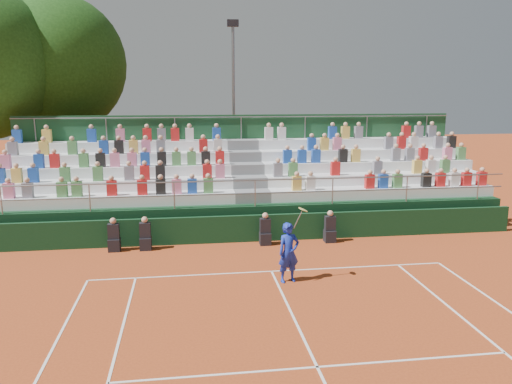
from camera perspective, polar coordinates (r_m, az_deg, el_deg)
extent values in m
plane|color=#AC441C|center=(15.60, 1.79, -9.06)|extent=(90.00, 90.00, 0.00)
cube|color=white|center=(15.60, 1.79, -9.05)|extent=(11.00, 0.06, 0.01)
cube|color=white|center=(12.71, 4.29, -14.06)|extent=(0.06, 6.40, 0.01)
cube|color=white|center=(10.74, 7.01, -19.24)|extent=(8.22, 0.06, 0.01)
cube|color=black|center=(18.45, 0.13, -4.14)|extent=(20.00, 0.15, 1.00)
cube|color=black|center=(18.12, -15.88, -5.82)|extent=(0.40, 0.40, 0.44)
cube|color=black|center=(17.98, -15.97, -4.36)|extent=(0.38, 0.25, 0.55)
sphere|color=tan|center=(17.89, -16.03, -3.19)|extent=(0.22, 0.22, 0.22)
cube|color=black|center=(17.99, -12.49, -5.76)|extent=(0.40, 0.40, 0.44)
cube|color=black|center=(17.86, -12.56, -4.29)|extent=(0.38, 0.25, 0.55)
sphere|color=tan|center=(17.76, -12.61, -3.11)|extent=(0.22, 0.22, 0.22)
cube|color=black|center=(18.13, 1.05, -5.35)|extent=(0.40, 0.40, 0.44)
cube|color=black|center=(18.00, 1.06, -3.89)|extent=(0.38, 0.25, 0.55)
sphere|color=tan|center=(17.90, 1.06, -2.71)|extent=(0.22, 0.22, 0.22)
cube|color=black|center=(18.65, 8.41, -5.00)|extent=(0.40, 0.40, 0.44)
cube|color=black|center=(18.52, 8.46, -3.57)|extent=(0.38, 0.25, 0.55)
sphere|color=tan|center=(18.42, 8.49, -2.43)|extent=(0.22, 0.22, 0.22)
cube|color=black|center=(21.40, -1.03, -1.66)|extent=(20.00, 5.20, 1.20)
cube|color=silver|center=(19.66, -16.11, -0.89)|extent=(9.30, 0.85, 0.42)
cube|color=silver|center=(20.97, 14.20, -0.03)|extent=(9.30, 0.85, 0.42)
cube|color=slate|center=(19.60, -0.45, -0.47)|extent=(1.40, 0.85, 0.42)
cube|color=silver|center=(20.40, -15.85, 0.77)|extent=(9.30, 0.85, 0.42)
cube|color=silver|center=(21.66, 13.42, 1.50)|extent=(9.30, 0.85, 0.42)
cube|color=slate|center=(20.35, -0.77, 1.18)|extent=(1.40, 0.85, 0.42)
cube|color=silver|center=(21.16, -15.61, 2.31)|extent=(9.30, 0.85, 0.42)
cube|color=silver|center=(22.38, 12.69, 2.94)|extent=(9.30, 0.85, 0.42)
cube|color=slate|center=(21.11, -1.06, 2.72)|extent=(1.40, 0.85, 0.42)
cube|color=silver|center=(21.93, -15.38, 3.75)|extent=(9.30, 0.85, 0.42)
cube|color=silver|center=(23.12, 12.00, 4.29)|extent=(9.30, 0.85, 0.42)
cube|color=slate|center=(21.89, -1.33, 4.14)|extent=(1.40, 0.85, 0.42)
cube|color=silver|center=(22.72, -15.17, 5.08)|extent=(9.30, 0.85, 0.42)
cube|color=silver|center=(23.86, 11.35, 5.55)|extent=(9.30, 0.85, 0.42)
cube|color=slate|center=(22.68, -1.58, 5.47)|extent=(1.40, 0.85, 0.42)
cube|color=#1B4727|center=(23.31, -1.71, 3.43)|extent=(20.00, 0.12, 4.40)
cylinder|color=gray|center=(18.60, -0.11, 1.36)|extent=(20.00, 0.05, 0.05)
cylinder|color=gray|center=(23.00, -1.72, 8.58)|extent=(20.00, 0.05, 0.05)
cube|color=pink|center=(20.26, -26.39, 0.13)|extent=(0.36, 0.24, 0.56)
cube|color=slate|center=(20.06, -24.63, 0.18)|extent=(0.36, 0.24, 0.56)
cube|color=#4C8C4C|center=(19.75, -21.28, 0.28)|extent=(0.36, 0.24, 0.56)
cube|color=#4C8C4C|center=(19.63, -19.79, 0.32)|extent=(0.36, 0.24, 0.56)
cube|color=red|center=(19.41, -16.15, 0.43)|extent=(0.36, 0.24, 0.56)
cube|color=red|center=(19.28, -12.87, 0.52)|extent=(0.36, 0.24, 0.56)
cube|color=black|center=(19.23, -10.83, 0.58)|extent=(0.36, 0.24, 0.56)
cube|color=pink|center=(19.21, -9.05, 0.63)|extent=(0.36, 0.24, 0.56)
cube|color=#1E4CB2|center=(19.20, -7.30, 0.68)|extent=(0.36, 0.24, 0.56)
cube|color=#4C8C4C|center=(19.22, -5.47, 0.73)|extent=(0.36, 0.24, 0.56)
cube|color=#1E4CB2|center=(21.16, -27.20, 1.65)|extent=(0.36, 0.24, 0.56)
cube|color=gold|center=(20.97, -25.65, 1.71)|extent=(0.36, 0.24, 0.56)
cube|color=#1E4CB2|center=(20.80, -24.09, 1.77)|extent=(0.36, 0.24, 0.56)
cube|color=#4C8C4C|center=(20.50, -20.99, 1.88)|extent=(0.36, 0.24, 0.56)
cube|color=#4C8C4C|center=(20.26, -17.62, 2.00)|extent=(0.36, 0.24, 0.56)
cube|color=slate|center=(20.09, -14.29, 2.11)|extent=(0.36, 0.24, 0.56)
cube|color=red|center=(20.04, -12.58, 2.16)|extent=(0.36, 0.24, 0.56)
cube|color=black|center=(19.99, -10.87, 2.22)|extent=(0.36, 0.24, 0.56)
cube|color=red|center=(19.98, -5.59, 2.36)|extent=(0.36, 0.24, 0.56)
cube|color=pink|center=(20.01, -4.12, 2.40)|extent=(0.36, 0.24, 0.56)
cube|color=pink|center=(21.92, -26.69, 3.11)|extent=(0.36, 0.24, 0.56)
cube|color=#1E4CB2|center=(21.55, -23.55, 3.25)|extent=(0.36, 0.24, 0.56)
cube|color=red|center=(21.39, -22.02, 3.32)|extent=(0.36, 0.24, 0.56)
cube|color=#4C8C4C|center=(21.15, -19.08, 3.44)|extent=(0.36, 0.24, 0.56)
cube|color=black|center=(21.03, -17.34, 3.51)|extent=(0.36, 0.24, 0.56)
cube|color=pink|center=(20.95, -15.84, 3.57)|extent=(0.36, 0.24, 0.56)
cube|color=pink|center=(20.86, -13.97, 3.63)|extent=(0.36, 0.24, 0.56)
cube|color=#1E4CB2|center=(20.82, -12.55, 3.68)|extent=(0.36, 0.24, 0.56)
cube|color=black|center=(20.77, -10.72, 3.74)|extent=(0.36, 0.24, 0.56)
cube|color=#4C8C4C|center=(20.75, -9.08, 3.79)|extent=(0.36, 0.24, 0.56)
cube|color=#4C8C4C|center=(20.75, -7.37, 3.83)|extent=(0.36, 0.24, 0.56)
cube|color=black|center=(20.76, -5.77, 3.88)|extent=(0.36, 0.24, 0.56)
cube|color=red|center=(20.79, -4.16, 3.92)|extent=(0.36, 0.24, 0.56)
cube|color=slate|center=(22.66, -26.02, 4.48)|extent=(0.36, 0.24, 0.56)
cube|color=gold|center=(22.31, -23.07, 4.63)|extent=(0.36, 0.24, 0.56)
cube|color=#4C8C4C|center=(22.04, -20.24, 4.77)|extent=(0.36, 0.24, 0.56)
cube|color=#1E4CB2|center=(21.81, -16.99, 4.91)|extent=(0.36, 0.24, 0.56)
cube|color=black|center=(21.72, -15.39, 4.98)|extent=(0.36, 0.24, 0.56)
cube|color=gold|center=(21.65, -13.82, 5.04)|extent=(0.36, 0.24, 0.56)
cube|color=pink|center=(21.61, -12.46, 5.09)|extent=(0.36, 0.24, 0.56)
cube|color=slate|center=(21.57, -10.82, 5.14)|extent=(0.36, 0.24, 0.56)
cube|color=red|center=(21.55, -6.04, 5.28)|extent=(0.36, 0.24, 0.56)
cube|color=silver|center=(21.58, -4.37, 5.32)|extent=(0.36, 0.24, 0.56)
cube|color=#1E4CB2|center=(23.44, -25.62, 5.75)|extent=(0.36, 0.24, 0.56)
cube|color=gold|center=(23.11, -22.78, 5.91)|extent=(0.36, 0.24, 0.56)
cube|color=#1E4CB2|center=(22.71, -18.27, 6.15)|extent=(0.36, 0.24, 0.56)
cube|color=pink|center=(22.53, -15.24, 6.28)|extent=(0.36, 0.24, 0.56)
cube|color=red|center=(22.41, -12.33, 6.39)|extent=(0.36, 0.24, 0.56)
cube|color=slate|center=(22.37, -10.74, 6.45)|extent=(0.36, 0.24, 0.56)
cube|color=red|center=(22.35, -9.23, 6.50)|extent=(0.36, 0.24, 0.56)
cube|color=silver|center=(22.35, -7.61, 6.54)|extent=(0.36, 0.24, 0.56)
cube|color=#1E4CB2|center=(22.38, -4.53, 6.62)|extent=(0.36, 0.24, 0.56)
cube|color=gold|center=(19.66, 4.67, 0.99)|extent=(0.36, 0.24, 0.56)
cube|color=silver|center=(19.79, 6.23, 1.03)|extent=(0.36, 0.24, 0.56)
cube|color=red|center=(20.52, 12.86, 1.18)|extent=(0.36, 0.24, 0.56)
cube|color=#1E4CB2|center=(20.72, 14.33, 1.21)|extent=(0.36, 0.24, 0.56)
cube|color=#4C8C4C|center=(20.96, 15.84, 1.24)|extent=(0.36, 0.24, 0.56)
cube|color=black|center=(21.48, 18.87, 1.30)|extent=(0.36, 0.24, 0.56)
cube|color=red|center=(21.76, 20.31, 1.33)|extent=(0.36, 0.24, 0.56)
cube|color=silver|center=(22.05, 21.68, 1.36)|extent=(0.36, 0.24, 0.56)
cube|color=red|center=(22.33, 22.91, 1.38)|extent=(0.36, 0.24, 0.56)
cube|color=red|center=(22.68, 24.36, 1.40)|extent=(0.36, 0.24, 0.56)
cube|color=slate|center=(20.30, 2.52, 2.55)|extent=(0.36, 0.24, 0.56)
cube|color=#4C8C4C|center=(20.42, 4.25, 2.58)|extent=(0.36, 0.24, 0.56)
cube|color=red|center=(20.86, 9.05, 2.66)|extent=(0.36, 0.24, 0.56)
cube|color=slate|center=(21.46, 13.69, 2.72)|extent=(0.36, 0.24, 0.56)
cube|color=gold|center=(22.16, 17.92, 2.76)|extent=(0.36, 0.24, 0.56)
cube|color=silver|center=(22.44, 19.34, 2.77)|extent=(0.36, 0.24, 0.56)
cube|color=#4C8C4C|center=(22.73, 20.77, 2.78)|extent=(0.36, 0.24, 0.56)
cube|color=#1E4CB2|center=(21.17, 3.61, 4.06)|extent=(0.36, 0.24, 0.56)
cube|color=#1E4CB2|center=(21.30, 5.27, 4.08)|extent=(0.36, 0.24, 0.56)
cube|color=#1E4CB2|center=(21.45, 6.86, 4.10)|extent=(0.36, 0.24, 0.56)
cube|color=black|center=(21.78, 9.90, 4.12)|extent=(0.36, 0.24, 0.56)
cube|color=gold|center=(21.96, 11.33, 4.13)|extent=(0.36, 0.24, 0.56)
cube|color=slate|center=(22.62, 15.67, 4.14)|extent=(0.36, 0.24, 0.56)
cube|color=slate|center=(22.88, 17.15, 4.13)|extent=(0.36, 0.24, 0.56)
cube|color=red|center=(23.15, 18.57, 4.13)|extent=(0.36, 0.24, 0.56)
cube|color=pink|center=(23.68, 21.02, 4.11)|extent=(0.36, 0.24, 0.56)
cube|color=#4C8C4C|center=(23.99, 22.36, 4.10)|extent=(0.36, 0.24, 0.56)
cube|color=#1E4CB2|center=(22.22, 6.37, 5.46)|extent=(0.36, 0.24, 0.56)
cube|color=gold|center=(22.37, 7.82, 5.46)|extent=(0.36, 0.24, 0.56)
cube|color=pink|center=(22.53, 9.26, 5.46)|extent=(0.36, 0.24, 0.56)
cube|color=slate|center=(23.35, 14.90, 5.43)|extent=(0.36, 0.24, 0.56)
cube|color=red|center=(23.59, 16.28, 5.42)|extent=(0.36, 0.24, 0.56)
cube|color=silver|center=(23.83, 17.55, 5.40)|extent=(0.36, 0.24, 0.56)
cube|color=slate|center=(24.37, 20.09, 5.36)|extent=(0.36, 0.24, 0.56)
cube|color=black|center=(24.68, 21.43, 5.34)|extent=(0.36, 0.24, 0.56)
cube|color=silver|center=(22.65, 1.47, 6.70)|extent=(0.36, 0.24, 0.56)
cube|color=silver|center=(22.75, 2.94, 6.72)|extent=(0.36, 0.24, 0.56)
cube|color=#1E4CB2|center=(23.31, 8.72, 6.71)|extent=(0.36, 0.24, 0.56)
cube|color=gold|center=(23.49, 10.17, 6.70)|extent=(0.36, 0.24, 0.56)
cube|color=slate|center=(23.70, 11.63, 6.69)|extent=(0.36, 0.24, 0.56)
cube|color=red|center=(24.56, 16.77, 6.60)|extent=(0.36, 0.24, 0.56)
cube|color=slate|center=(24.83, 18.10, 6.57)|extent=(0.36, 0.24, 0.56)
cube|color=slate|center=(25.12, 19.42, 6.54)|extent=(0.36, 0.24, 0.56)
imported|color=#162CA9|center=(14.56, 3.75, -6.92)|extent=(0.73, 0.56, 1.77)
cylinder|color=gray|center=(14.34, 4.79, -3.20)|extent=(0.26, 0.03, 0.51)
cylinder|color=#E5D866|center=(14.30, 5.39, -2.01)|extent=(0.26, 0.28, 0.14)
cylinder|color=#372014|center=(28.53, -21.19, 3.69)|extent=(0.50, 0.50, 3.95)
sphere|color=#163A10|center=(28.34, -21.91, 13.38)|extent=(7.11, 7.11, 7.11)
cylinder|color=gray|center=(27.26, -2.58, 9.19)|extent=(0.16, 0.16, 8.75)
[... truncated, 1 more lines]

